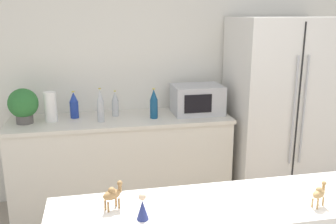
{
  "coord_description": "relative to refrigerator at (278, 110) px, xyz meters",
  "views": [
    {
      "loc": [
        -0.74,
        -1.03,
        1.87
      ],
      "look_at": [
        -0.24,
        1.42,
        1.21
      ],
      "focal_mm": 40.0,
      "sensor_mm": 36.0,
      "label": 1
    }
  ],
  "objects": [
    {
      "name": "microwave",
      "position": [
        -0.83,
        0.1,
        0.13
      ],
      "size": [
        0.48,
        0.37,
        0.28
      ],
      "color": "#B2B5BA",
      "rests_on": "back_counter"
    },
    {
      "name": "back_bottle_2",
      "position": [
        -1.27,
        0.0,
        0.13
      ],
      "size": [
        0.07,
        0.07,
        0.29
      ],
      "color": "navy",
      "rests_on": "back_counter"
    },
    {
      "name": "back_bottle_3",
      "position": [
        -1.62,
        0.15,
        0.11
      ],
      "size": [
        0.06,
        0.06,
        0.25
      ],
      "color": "#B2B7BC",
      "rests_on": "back_counter"
    },
    {
      "name": "camel_figurine",
      "position": [
        -1.76,
        -1.81,
        0.17
      ],
      "size": [
        0.1,
        0.08,
        0.13
      ],
      "color": "olive",
      "rests_on": "bar_counter"
    },
    {
      "name": "wise_man_figurine_crimson",
      "position": [
        -1.64,
        -1.92,
        0.15
      ],
      "size": [
        0.05,
        0.05,
        0.12
      ],
      "color": "navy",
      "rests_on": "bar_counter"
    },
    {
      "name": "camel_figurine_second",
      "position": [
        -0.84,
        -1.97,
        0.16
      ],
      "size": [
        0.09,
        0.07,
        0.11
      ],
      "color": "tan",
      "rests_on": "bar_counter"
    },
    {
      "name": "back_bottle_0",
      "position": [
        -2.01,
        0.16,
        0.11
      ],
      "size": [
        0.08,
        0.08,
        0.26
      ],
      "color": "navy",
      "rests_on": "back_counter"
    },
    {
      "name": "potted_plant",
      "position": [
        -2.44,
        0.07,
        0.16
      ],
      "size": [
        0.26,
        0.26,
        0.32
      ],
      "color": "#595451",
      "rests_on": "back_counter"
    },
    {
      "name": "paper_towel_roll",
      "position": [
        -2.21,
        0.09,
        0.13
      ],
      "size": [
        0.11,
        0.11,
        0.27
      ],
      "color": "white",
      "rests_on": "back_counter"
    },
    {
      "name": "back_counter",
      "position": [
        -1.58,
        0.08,
        -0.46
      ],
      "size": [
        2.08,
        0.63,
        0.91
      ],
      "color": "silver",
      "rests_on": "ground_plane"
    },
    {
      "name": "wall_back",
      "position": [
        -1.09,
        0.41,
        0.36
      ],
      "size": [
        8.0,
        0.06,
        2.55
      ],
      "color": "silver",
      "rests_on": "ground_plane"
    },
    {
      "name": "back_bottle_1",
      "position": [
        -1.77,
        -0.02,
        0.14
      ],
      "size": [
        0.06,
        0.06,
        0.31
      ],
      "color": "#B2B7BC",
      "rests_on": "back_counter"
    },
    {
      "name": "refrigerator",
      "position": [
        0.0,
        0.0,
        0.0
      ],
      "size": [
        0.96,
        0.74,
        1.84
      ],
      "color": "silver",
      "rests_on": "ground_plane"
    }
  ]
}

